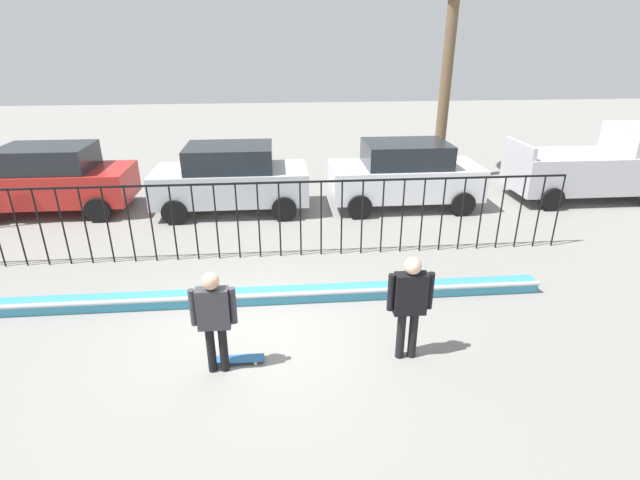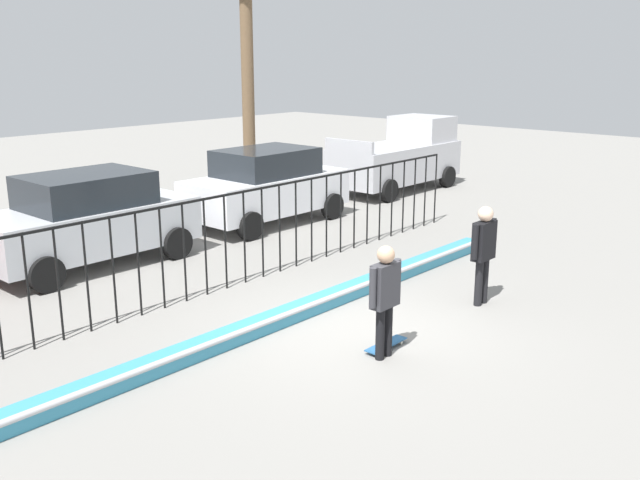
{
  "view_description": "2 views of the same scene",
  "coord_description": "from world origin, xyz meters",
  "px_view_note": "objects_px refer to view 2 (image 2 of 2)",
  "views": [
    {
      "loc": [
        0.47,
        -6.88,
        4.71
      ],
      "look_at": [
        1.22,
        1.42,
        1.11
      ],
      "focal_mm": 26.78,
      "sensor_mm": 36.0,
      "label": 1
    },
    {
      "loc": [
        -8.13,
        -6.43,
        4.23
      ],
      "look_at": [
        1.08,
        1.78,
        0.95
      ],
      "focal_mm": 39.67,
      "sensor_mm": 36.0,
      "label": 2
    }
  ],
  "objects_px": {
    "skateboarder": "(385,292)",
    "camera_operator": "(484,246)",
    "parked_car_silver": "(88,219)",
    "skateboard": "(386,345)",
    "parked_car_white": "(266,185)",
    "pickup_truck": "(399,157)"
  },
  "relations": [
    {
      "from": "skateboarder",
      "to": "parked_car_silver",
      "type": "height_order",
      "value": "parked_car_silver"
    },
    {
      "from": "parked_car_silver",
      "to": "parked_car_white",
      "type": "relative_size",
      "value": 1.0
    },
    {
      "from": "camera_operator",
      "to": "parked_car_white",
      "type": "distance_m",
      "value": 7.33
    },
    {
      "from": "camera_operator",
      "to": "skateboard",
      "type": "bearing_deg",
      "value": 15.71
    },
    {
      "from": "skateboard",
      "to": "camera_operator",
      "type": "xyz_separation_m",
      "value": [
        2.63,
        -0.08,
        0.98
      ]
    },
    {
      "from": "skateboarder",
      "to": "parked_car_silver",
      "type": "xyz_separation_m",
      "value": [
        -0.34,
        7.23,
        -0.02
      ]
    },
    {
      "from": "skateboard",
      "to": "parked_car_silver",
      "type": "distance_m",
      "value": 7.16
    },
    {
      "from": "pickup_truck",
      "to": "parked_car_silver",
      "type": "bearing_deg",
      "value": -175.87
    },
    {
      "from": "skateboard",
      "to": "skateboarder",
      "type": "bearing_deg",
      "value": -151.18
    },
    {
      "from": "parked_car_silver",
      "to": "skateboarder",
      "type": "bearing_deg",
      "value": -89.75
    },
    {
      "from": "camera_operator",
      "to": "skateboarder",
      "type": "bearing_deg",
      "value": 19.0
    },
    {
      "from": "skateboard",
      "to": "parked_car_silver",
      "type": "height_order",
      "value": "parked_car_silver"
    },
    {
      "from": "parked_car_white",
      "to": "pickup_truck",
      "type": "distance_m",
      "value": 6.01
    },
    {
      "from": "pickup_truck",
      "to": "skateboard",
      "type": "bearing_deg",
      "value": -141.84
    },
    {
      "from": "skateboard",
      "to": "parked_car_white",
      "type": "relative_size",
      "value": 0.19
    },
    {
      "from": "camera_operator",
      "to": "parked_car_silver",
      "type": "bearing_deg",
      "value": -48.12
    },
    {
      "from": "pickup_truck",
      "to": "camera_operator",
      "type": "bearing_deg",
      "value": -133.37
    },
    {
      "from": "camera_operator",
      "to": "pickup_truck",
      "type": "height_order",
      "value": "pickup_truck"
    },
    {
      "from": "skateboard",
      "to": "parked_car_white",
      "type": "bearing_deg",
      "value": 57.1
    },
    {
      "from": "skateboarder",
      "to": "camera_operator",
      "type": "bearing_deg",
      "value": 25.87
    },
    {
      "from": "camera_operator",
      "to": "parked_car_silver",
      "type": "height_order",
      "value": "parked_car_silver"
    },
    {
      "from": "skateboarder",
      "to": "camera_operator",
      "type": "relative_size",
      "value": 0.95
    }
  ]
}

